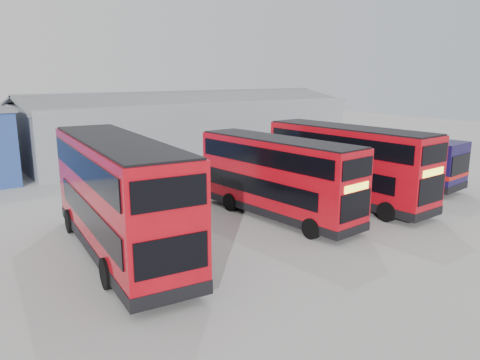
# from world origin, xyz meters

# --- Properties ---
(ground_plane) EXTENTS (120.00, 120.00, 0.00)m
(ground_plane) POSITION_xyz_m (0.00, 0.00, 0.00)
(ground_plane) COLOR #9A9A95
(ground_plane) RESTS_ON ground
(maintenance_shed) EXTENTS (30.50, 12.00, 5.89)m
(maintenance_shed) POSITION_xyz_m (8.00, 20.00, 2.60)
(maintenance_shed) COLOR gray
(maintenance_shed) RESTS_ON ground
(double_decker_left) EXTENTS (3.92, 11.84, 4.92)m
(double_decker_left) POSITION_xyz_m (-7.13, -1.37, 2.45)
(double_decker_left) COLOR #AC0914
(double_decker_left) RESTS_ON ground
(double_decker_centre) EXTENTS (3.20, 10.15, 4.23)m
(double_decker_centre) POSITION_xyz_m (1.60, -1.08, 2.10)
(double_decker_centre) COLOR #AC0914
(double_decker_centre) RESTS_ON ground
(double_decker_right) EXTENTS (3.11, 10.76, 4.50)m
(double_decker_right) POSITION_xyz_m (6.73, -1.27, 2.24)
(double_decker_right) COLOR #AC0914
(double_decker_right) RESTS_ON ground
(single_decker_blue) EXTENTS (4.21, 12.49, 3.32)m
(single_decker_blue) POSITION_xyz_m (12.64, 1.68, 1.65)
(single_decker_blue) COLOR #0F0D3C
(single_decker_blue) RESTS_ON ground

